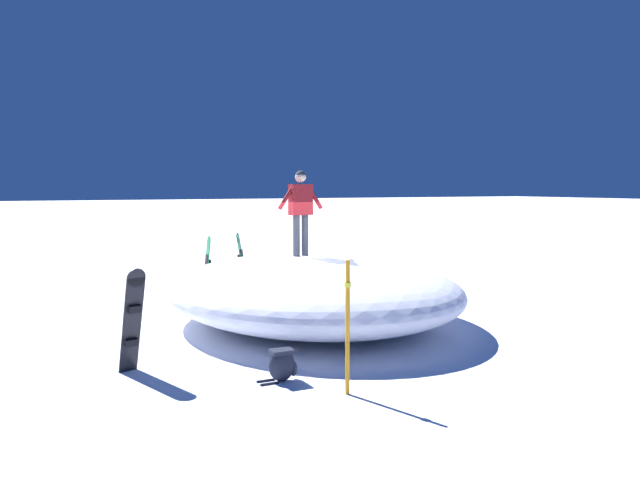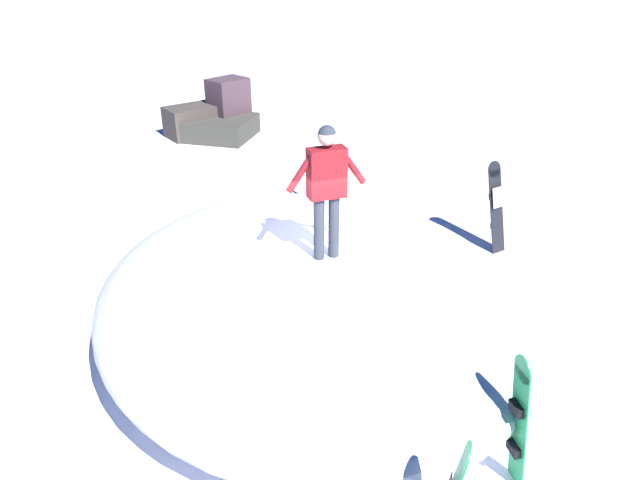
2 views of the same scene
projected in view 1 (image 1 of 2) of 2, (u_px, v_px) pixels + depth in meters
name	position (u px, v px, depth m)	size (l,w,h in m)	color
ground	(310.00, 330.00, 11.90)	(240.00, 240.00, 0.00)	white
snow_mound	(312.00, 290.00, 12.43)	(5.72, 6.68, 1.39)	white
snowboarder_standing	(301.00, 205.00, 12.38)	(1.05, 0.26, 1.74)	#333842
snowboard_primary_upright	(133.00, 319.00, 9.06)	(0.40, 0.48, 1.62)	black
snowboard_secondary_upright	(242.00, 263.00, 15.69)	(0.40, 0.39, 1.63)	#1E8C47
snowboard_tertiary_upright	(207.00, 269.00, 14.49)	(0.21, 0.30, 1.64)	#1E8C47
backpack_near	(367.00, 282.00, 16.60)	(0.40, 0.60, 0.42)	black
backpack_far	(282.00, 365.00, 8.78)	(0.59, 0.28, 0.48)	#1E2333
trail_marker_pole	(348.00, 324.00, 8.16)	(0.10, 0.10, 1.84)	orange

